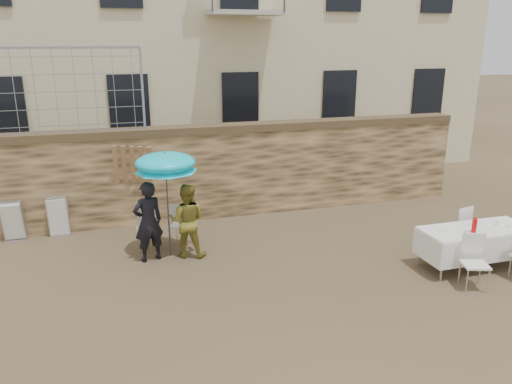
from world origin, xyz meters
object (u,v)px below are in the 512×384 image
object	(u,v)px
umbrella	(166,166)
couple_chair_left	(147,227)
woman_dress	(187,221)
soda_bottle	(474,226)
chair_stack_right	(59,215)
couple_chair_right	(181,224)
table_chair_back	(456,227)
banquet_table	(477,231)
table_chair_front_left	(475,263)
man_suit	(148,222)
chair_stack_left	(14,219)

from	to	relation	value
umbrella	couple_chair_left	bearing A→B (deg)	131.63
woman_dress	soda_bottle	xyz separation A→B (m)	(4.95, -2.17, 0.16)
soda_bottle	chair_stack_right	size ratio (longest dim) A/B	0.28
umbrella	couple_chair_right	size ratio (longest dim) A/B	2.06
couple_chair_right	table_chair_back	distance (m)	5.68
woman_dress	banquet_table	world-z (taller)	woman_dress
umbrella	table_chair_front_left	bearing A→B (deg)	-30.40
chair_stack_right	man_suit	bearing A→B (deg)	-46.95
chair_stack_left	umbrella	bearing A→B (deg)	-30.57
table_chair_back	chair_stack_left	bearing A→B (deg)	-33.16
soda_bottle	table_chair_back	bearing A→B (deg)	67.17
table_chair_back	chair_stack_right	xyz separation A→B (m)	(-7.90, 3.16, -0.02)
woman_dress	couple_chair_right	xyz separation A→B (m)	(-0.05, 0.55, -0.27)
couple_chair_right	soda_bottle	size ratio (longest dim) A/B	3.69
couple_chair_left	couple_chair_right	world-z (taller)	same
soda_bottle	couple_chair_right	bearing A→B (deg)	151.41
table_chair_back	chair_stack_right	distance (m)	8.51
banquet_table	table_chair_back	xyz separation A→B (m)	(0.20, 0.80, -0.25)
couple_chair_left	table_chair_front_left	size ratio (longest dim) A/B	1.00
soda_bottle	table_chair_back	distance (m)	1.11
couple_chair_right	banquet_table	xyz separation A→B (m)	(5.20, -2.57, 0.25)
woman_dress	table_chair_front_left	size ratio (longest dim) A/B	1.56
couple_chair_right	chair_stack_right	xyz separation A→B (m)	(-2.51, 1.39, -0.02)
couple_chair_right	soda_bottle	world-z (taller)	soda_bottle
man_suit	couple_chair_right	size ratio (longest dim) A/B	1.67
man_suit	woman_dress	bearing A→B (deg)	162.72
woman_dress	chair_stack_left	world-z (taller)	woman_dress
chair_stack_left	chair_stack_right	xyz separation A→B (m)	(0.90, 0.00, 0.00)
man_suit	couple_chair_left	bearing A→B (deg)	-107.28
man_suit	table_chair_back	distance (m)	6.22
man_suit	couple_chair_right	distance (m)	0.95
banquet_table	table_chair_front_left	distance (m)	0.99
umbrella	soda_bottle	size ratio (longest dim) A/B	7.59
table_chair_back	man_suit	bearing A→B (deg)	-24.76
soda_bottle	couple_chair_left	bearing A→B (deg)	154.46
chair_stack_right	table_chair_front_left	bearing A→B (deg)	-33.54
banquet_table	couple_chair_left	bearing A→B (deg)	156.43
table_chair_front_left	table_chair_back	world-z (taller)	same
couple_chair_left	chair_stack_left	world-z (taller)	couple_chair_left
man_suit	woman_dress	xyz separation A→B (m)	(0.75, 0.00, -0.05)
banquet_table	chair_stack_right	size ratio (longest dim) A/B	2.28
man_suit	banquet_table	xyz separation A→B (m)	(5.90, -2.02, -0.07)
couple_chair_right	man_suit	bearing A→B (deg)	68.10
couple_chair_left	banquet_table	size ratio (longest dim) A/B	0.46
couple_chair_left	chair_stack_left	size ratio (longest dim) A/B	1.04
couple_chair_right	soda_bottle	xyz separation A→B (m)	(5.00, -2.72, 0.43)
banquet_table	umbrella	bearing A→B (deg)	158.89
man_suit	chair_stack_left	world-z (taller)	man_suit
soda_bottle	table_chair_front_left	distance (m)	0.84
man_suit	chair_stack_right	world-z (taller)	man_suit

